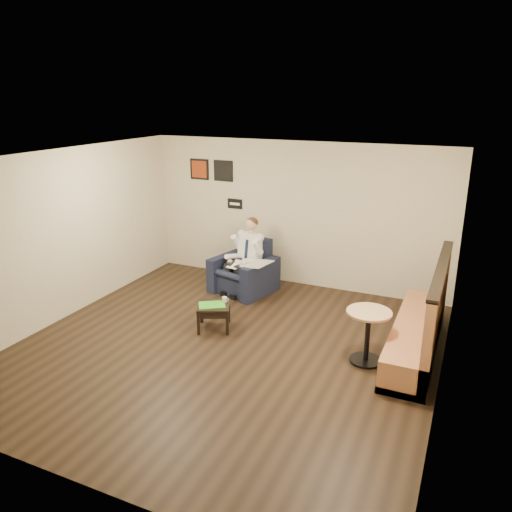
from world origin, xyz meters
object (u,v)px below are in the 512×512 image
at_px(smartphone, 217,301).
at_px(cafe_table, 367,337).
at_px(side_table, 214,317).
at_px(banquette, 418,310).
at_px(armchair, 244,267).
at_px(green_folder, 212,305).
at_px(coffee_mug, 224,299).
at_px(seated_man, 239,259).

height_order(smartphone, cafe_table, cafe_table).
bearing_deg(side_table, banquette, 9.80).
bearing_deg(side_table, cafe_table, -1.03).
relative_size(armchair, cafe_table, 1.30).
height_order(banquette, cafe_table, banquette).
xyz_separation_m(armchair, green_folder, (0.24, -1.68, -0.07)).
bearing_deg(armchair, smartphone, -67.19).
distance_m(green_folder, cafe_table, 2.49).
distance_m(coffee_mug, cafe_table, 2.37).
xyz_separation_m(armchair, side_table, (0.26, -1.65, -0.28)).
bearing_deg(green_folder, side_table, 57.83).
xyz_separation_m(seated_man, green_folder, (0.27, -1.56, -0.25)).
distance_m(green_folder, smartphone, 0.18).
relative_size(armchair, seated_man, 0.75).
xyz_separation_m(side_table, smartphone, (-0.02, 0.15, 0.21)).
bearing_deg(smartphone, banquette, -7.19).
height_order(armchair, cafe_table, armchair).
relative_size(seated_man, smartphone, 10.41).
distance_m(side_table, banquette, 3.14).
bearing_deg(green_folder, armchair, 98.12).
xyz_separation_m(seated_man, coffee_mug, (0.39, -1.36, -0.21)).
bearing_deg(smartphone, coffee_mug, -7.10).
xyz_separation_m(smartphone, banquette, (3.08, 0.38, 0.26)).
bearing_deg(smartphone, armchair, 84.93).
distance_m(seated_man, side_table, 1.62).
xyz_separation_m(side_table, cafe_table, (2.47, -0.04, 0.18)).
height_order(seated_man, cafe_table, seated_man).
bearing_deg(smartphone, side_table, -97.35).
bearing_deg(cafe_table, green_folder, 179.63).
relative_size(seated_man, banquette, 0.51).
height_order(green_folder, banquette, banquette).
distance_m(armchair, banquette, 3.51).
bearing_deg(seated_man, coffee_mug, -60.09).
distance_m(seated_man, smartphone, 1.42).
bearing_deg(coffee_mug, smartphone, -172.97).
bearing_deg(side_table, seated_man, 100.67).
bearing_deg(armchair, cafe_table, -18.16).
relative_size(coffee_mug, banquette, 0.03).
bearing_deg(seated_man, cafe_table, -15.97).
bearing_deg(cafe_table, coffee_mug, 174.85).
height_order(coffee_mug, cafe_table, cafe_table).
xyz_separation_m(seated_man, cafe_table, (2.76, -1.57, -0.28)).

